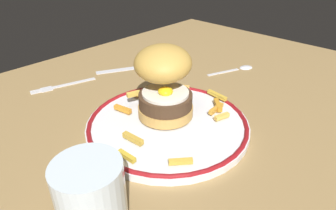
{
  "coord_description": "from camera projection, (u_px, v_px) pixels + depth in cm",
  "views": [
    {
      "loc": [
        -31.52,
        -27.2,
        29.78
      ],
      "look_at": [
        0.08,
        2.62,
        4.6
      ],
      "focal_mm": 31.63,
      "sensor_mm": 36.0,
      "label": 1
    }
  ],
  "objects": [
    {
      "name": "fries_pile",
      "position": [
        175.0,
        111.0,
        0.53
      ],
      "size": [
        25.42,
        21.76,
        2.42
      ],
      "color": "#ECAD4D",
      "rests_on": "dinner_plate"
    },
    {
      "name": "spoon",
      "position": [
        241.0,
        67.0,
        0.75
      ],
      "size": [
        13.0,
        6.44,
        0.9
      ],
      "color": "silver",
      "rests_on": "ground_plane"
    },
    {
      "name": "dinner_plate",
      "position": [
        168.0,
        123.0,
        0.52
      ],
      "size": [
        28.36,
        28.36,
        1.6
      ],
      "color": "silver",
      "rests_on": "ground_plane"
    },
    {
      "name": "knife",
      "position": [
        137.0,
        67.0,
        0.76
      ],
      "size": [
        16.68,
        9.61,
        0.7
      ],
      "color": "black",
      "rests_on": "ground_plane"
    },
    {
      "name": "fork",
      "position": [
        62.0,
        85.0,
        0.67
      ],
      "size": [
        14.22,
        5.29,
        0.36
      ],
      "color": "silver",
      "rests_on": "ground_plane"
    },
    {
      "name": "burger",
      "position": [
        164.0,
        81.0,
        0.51
      ],
      "size": [
        14.46,
        14.29,
        12.58
      ],
      "color": "#C29146",
      "rests_on": "dinner_plate"
    },
    {
      "name": "water_glass",
      "position": [
        92.0,
        201.0,
        0.33
      ],
      "size": [
        7.77,
        7.77,
        9.18
      ],
      "color": "silver",
      "rests_on": "ground_plane"
    },
    {
      "name": "ground_plane",
      "position": [
        179.0,
        143.0,
        0.52
      ],
      "size": [
        126.04,
        97.69,
        4.0
      ],
      "primitive_type": "cube",
      "color": "olive"
    }
  ]
}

